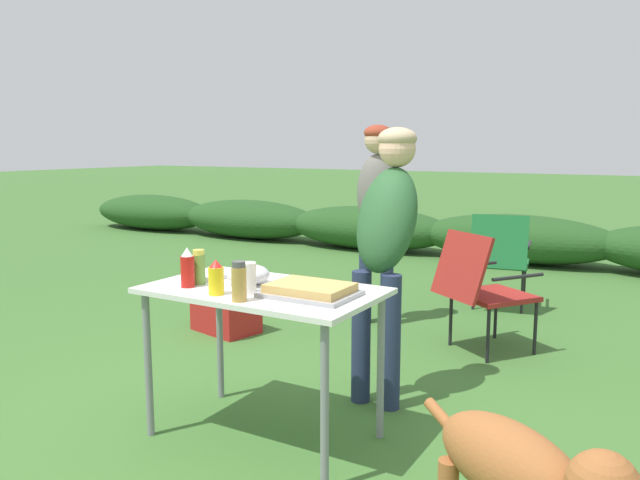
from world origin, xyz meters
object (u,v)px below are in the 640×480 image
at_px(plate_stack, 206,276).
at_px(spice_jar, 239,282).
at_px(standing_person_in_navy_coat, 386,231).
at_px(relish_jar, 199,267).
at_px(ketchup_bottle, 187,268).
at_px(mustard_bottle, 216,278).
at_px(food_tray, 310,290).
at_px(mixing_bowl, 248,274).
at_px(camp_chair_green_behind_table, 481,285).
at_px(cooler_box, 226,309).
at_px(folding_table, 263,304).
at_px(paper_cup_stack, 247,278).
at_px(camp_chair_near_hedge, 500,256).
at_px(standing_person_in_red_jacket, 377,200).

relative_size(plate_stack, spice_jar, 1.20).
height_order(spice_jar, standing_person_in_navy_coat, standing_person_in_navy_coat).
distance_m(relish_jar, ketchup_bottle, 0.08).
xyz_separation_m(mustard_bottle, ketchup_bottle, (-0.21, 0.05, 0.01)).
bearing_deg(ketchup_bottle, spice_jar, -14.27).
relative_size(food_tray, relish_jar, 2.39).
xyz_separation_m(mixing_bowl, camp_chair_green_behind_table, (0.65, 1.74, -0.32)).
relative_size(plate_stack, camp_chair_green_behind_table, 0.25).
bearing_deg(camp_chair_green_behind_table, plate_stack, -83.07).
relative_size(plate_stack, cooler_box, 0.39).
xyz_separation_m(folding_table, camp_chair_green_behind_table, (0.55, 1.76, -0.20)).
bearing_deg(folding_table, cooler_box, 134.57).
height_order(mixing_bowl, cooler_box, mixing_bowl).
bearing_deg(cooler_box, ketchup_bottle, -43.74).
relative_size(ketchup_bottle, camp_chair_green_behind_table, 0.23).
relative_size(food_tray, spice_jar, 2.31).
bearing_deg(folding_table, paper_cup_stack, -92.17).
xyz_separation_m(plate_stack, camp_chair_near_hedge, (0.75, 2.93, -0.28)).
xyz_separation_m(plate_stack, mustard_bottle, (0.28, -0.25, 0.06)).
bearing_deg(camp_chair_near_hedge, camp_chair_green_behind_table, -91.19).
xyz_separation_m(paper_cup_stack, standing_person_in_navy_coat, (0.31, 0.84, 0.13)).
relative_size(mixing_bowl, ketchup_bottle, 1.09).
relative_size(folding_table, relish_jar, 6.53).
height_order(mustard_bottle, ketchup_bottle, ketchup_bottle).
relative_size(standing_person_in_red_jacket, cooler_box, 2.89).
bearing_deg(food_tray, ketchup_bottle, -166.98).
xyz_separation_m(food_tray, paper_cup_stack, (-0.28, -0.10, 0.04)).
relative_size(folding_table, ketchup_bottle, 5.79).
bearing_deg(spice_jar, paper_cup_stack, 114.45).
height_order(food_tray, camp_chair_near_hedge, camp_chair_near_hedge).
relative_size(mustard_bottle, camp_chair_near_hedge, 0.19).
distance_m(folding_table, spice_jar, 0.31).
height_order(standing_person_in_red_jacket, camp_chair_green_behind_table, standing_person_in_red_jacket).
height_order(plate_stack, cooler_box, plate_stack).
xyz_separation_m(mixing_bowl, paper_cup_stack, (0.10, -0.15, 0.02)).
bearing_deg(standing_person_in_navy_coat, folding_table, -110.50).
height_order(plate_stack, ketchup_bottle, ketchup_bottle).
bearing_deg(cooler_box, plate_stack, -41.50).
relative_size(standing_person_in_red_jacket, camp_chair_green_behind_table, 1.88).
xyz_separation_m(paper_cup_stack, ketchup_bottle, (-0.32, -0.04, 0.02)).
relative_size(folding_table, mustard_bottle, 6.87).
distance_m(food_tray, plate_stack, 0.66).
bearing_deg(camp_chair_near_hedge, mixing_bowl, -108.72).
height_order(mixing_bowl, ketchup_bottle, ketchup_bottle).
distance_m(folding_table, standing_person_in_navy_coat, 0.83).
bearing_deg(paper_cup_stack, folding_table, 87.83).
height_order(food_tray, ketchup_bottle, ketchup_bottle).
distance_m(ketchup_bottle, cooler_box, 1.84).
relative_size(plate_stack, standing_person_in_navy_coat, 0.14).
relative_size(mixing_bowl, cooler_box, 0.38).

